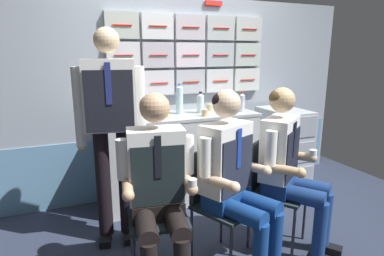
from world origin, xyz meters
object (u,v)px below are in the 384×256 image
folding_chair_center (216,193)px  crew_member_left (158,183)px  crew_member_right (289,162)px  crew_member_standing (111,118)px  folding_chair_left (156,200)px  paper_cup_tan (210,107)px  water_bottle_short (121,108)px  folding_chair_right (268,181)px  snack_banana (163,115)px  crew_member_center (234,173)px  service_trolley (283,145)px

folding_chair_center → crew_member_left: bearing=-167.5°
crew_member_right → crew_member_standing: size_ratio=0.75×
folding_chair_left → paper_cup_tan: bearing=49.7°
crew_member_right → paper_cup_tan: size_ratio=17.84×
crew_member_standing → water_bottle_short: crew_member_standing is taller
crew_member_left → paper_cup_tan: bearing=52.6°
folding_chair_right → crew_member_right: 0.25m
water_bottle_short → snack_banana: 0.43m
snack_banana → water_bottle_short: bearing=-179.2°
folding_chair_right → crew_member_center: bearing=-156.6°
folding_chair_left → crew_member_left: bearing=-99.7°
folding_chair_right → snack_banana: (-0.57, 1.00, 0.41)m
folding_chair_right → paper_cup_tan: 1.24m
service_trolley → snack_banana: snack_banana is taller
service_trolley → crew_member_left: size_ratio=0.70×
crew_member_left → crew_member_right: 1.07m
folding_chair_center → crew_member_standing: crew_member_standing is taller
folding_chair_right → crew_member_standing: crew_member_standing is taller
service_trolley → paper_cup_tan: paper_cup_tan is taller
crew_member_left → snack_banana: 1.23m
crew_member_left → folding_chair_right: 1.01m
service_trolley → crew_member_center: crew_member_center is taller
crew_member_left → crew_member_center: (0.55, -0.04, 0.00)m
crew_member_right → snack_banana: bearing=120.7°
crew_member_center → crew_member_left: bearing=176.2°
crew_member_left → water_bottle_short: crew_member_left is taller
service_trolley → crew_member_right: crew_member_right is taller
crew_member_center → snack_banana: (-0.14, 1.18, 0.21)m
folding_chair_center → paper_cup_tan: paper_cup_tan is taller
crew_member_left → crew_member_center: 0.55m
water_bottle_short → paper_cup_tan: size_ratio=3.51×
crew_member_left → snack_banana: (0.41, 1.15, 0.21)m
folding_chair_center → crew_member_standing: 1.01m
folding_chair_left → crew_member_center: bearing=-20.3°
folding_chair_left → folding_chair_center: (0.46, -0.05, 0.00)m
paper_cup_tan → crew_member_standing: bearing=-151.3°
crew_member_center → paper_cup_tan: crew_member_center is taller
crew_member_left → folding_chair_right: crew_member_left is taller
folding_chair_left → snack_banana: bearing=69.0°
crew_member_right → paper_cup_tan: 1.31m
folding_chair_center → water_bottle_short: size_ratio=3.36×
folding_chair_right → paper_cup_tan: size_ratio=11.78×
crew_member_center → folding_chair_right: size_ratio=1.53×
service_trolley → snack_banana: bearing=176.7°
folding_chair_right → water_bottle_short: bearing=135.1°
folding_chair_center → crew_member_center: (0.07, -0.14, 0.20)m
folding_chair_right → water_bottle_short: 1.49m
folding_chair_right → snack_banana: bearing=120.0°
crew_member_center → crew_member_right: (0.52, 0.06, -0.01)m
crew_member_center → paper_cup_tan: (0.45, 1.34, 0.23)m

